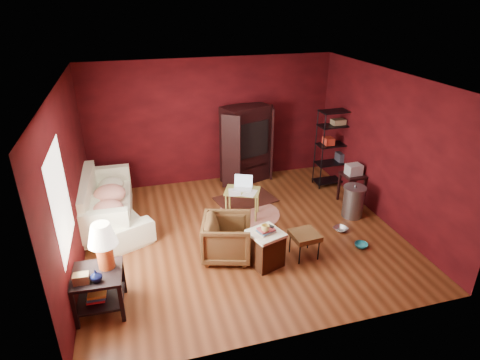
% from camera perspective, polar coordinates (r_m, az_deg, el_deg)
% --- Properties ---
extents(room, '(5.54, 5.04, 2.84)m').
position_cam_1_polar(room, '(6.75, 0.17, 2.32)').
color(room, brown).
rests_on(room, ground).
extents(sofa, '(1.47, 2.34, 0.88)m').
position_cam_1_polar(sofa, '(7.89, -18.58, -3.25)').
color(sofa, white).
rests_on(sofa, ground).
extents(armchair, '(0.92, 0.95, 0.80)m').
position_cam_1_polar(armchair, '(6.63, -1.82, -7.99)').
color(armchair, black).
rests_on(armchair, ground).
extents(pet_bowl_steel, '(0.26, 0.15, 0.25)m').
position_cam_1_polar(pet_bowl_steel, '(7.68, 14.19, -6.19)').
color(pet_bowl_steel, silver).
rests_on(pet_bowl_steel, ground).
extents(pet_bowl_turquoise, '(0.23, 0.08, 0.23)m').
position_cam_1_polar(pet_bowl_turquoise, '(7.31, 16.92, -8.38)').
color(pet_bowl_turquoise, teal).
rests_on(pet_bowl_turquoise, ground).
extents(vase, '(0.21, 0.21, 0.16)m').
position_cam_1_polar(vase, '(5.63, -19.79, -12.71)').
color(vase, '#0B123B').
rests_on(vase, side_table).
extents(mug, '(0.15, 0.14, 0.13)m').
position_cam_1_polar(mug, '(6.23, 3.62, -6.74)').
color(mug, '#F1DC76').
rests_on(mug, hamper).
extents(side_table, '(0.68, 0.68, 1.30)m').
position_cam_1_polar(side_table, '(5.76, -19.24, -10.71)').
color(side_table, black).
rests_on(side_table, ground).
extents(sofa_cushions, '(0.91, 2.11, 0.87)m').
position_cam_1_polar(sofa_cushions, '(7.92, -18.69, -3.26)').
color(sofa_cushions, white).
rests_on(sofa_cushions, sofa).
extents(hamper, '(0.62, 0.62, 0.69)m').
position_cam_1_polar(hamper, '(6.51, 3.64, -9.58)').
color(hamper, '#3B1B0D').
rests_on(hamper, ground).
extents(footstool, '(0.47, 0.47, 0.45)m').
position_cam_1_polar(footstool, '(6.73, 9.21, -7.90)').
color(footstool, black).
rests_on(footstool, ground).
extents(rug_round, '(1.52, 1.52, 0.01)m').
position_cam_1_polar(rug_round, '(8.04, 1.23, -4.84)').
color(rug_round, beige).
rests_on(rug_round, ground).
extents(rug_oriental, '(1.36, 1.05, 0.01)m').
position_cam_1_polar(rug_oriental, '(8.56, 0.80, -2.77)').
color(rug_oriental, '#531E16').
rests_on(rug_oriental, ground).
extents(laptop_desk, '(0.79, 0.70, 0.82)m').
position_cam_1_polar(laptop_desk, '(7.75, 0.35, -1.84)').
color(laptop_desk, '#ABA44E').
rests_on(laptop_desk, ground).
extents(tv_armoire, '(1.32, 1.02, 1.78)m').
position_cam_1_polar(tv_armoire, '(9.10, 0.85, 5.25)').
color(tv_armoire, black).
rests_on(tv_armoire, ground).
extents(wire_shelving, '(0.86, 0.39, 1.74)m').
position_cam_1_polar(wire_shelving, '(9.17, 13.53, 4.90)').
color(wire_shelving, black).
rests_on(wire_shelving, ground).
extents(small_stand, '(0.45, 0.45, 0.86)m').
position_cam_1_polar(small_stand, '(8.52, 15.80, 0.78)').
color(small_stand, black).
rests_on(small_stand, ground).
extents(trash_can, '(0.57, 0.57, 0.68)m').
position_cam_1_polar(trash_can, '(8.13, 15.82, -2.96)').
color(trash_can, gray).
rests_on(trash_can, ground).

